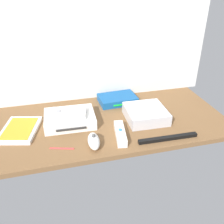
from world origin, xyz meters
TOP-DOWN VIEW (x-y plane):
  - ground_plane at (0.00, 0.00)cm, footprint 100.00×48.00cm
  - back_wall at (0.00, 24.60)cm, footprint 110.00×1.20cm
  - game_console at (-18.13, 1.88)cm, footprint 21.53×17.05cm
  - mini_computer at (14.57, -2.73)cm, footprint 17.49×17.49cm
  - game_case at (-38.61, 0.70)cm, footprint 17.86×21.76cm
  - network_router at (6.86, 15.87)cm, footprint 18.64×13.10cm
  - remote_wand at (-0.43, -13.10)cm, footprint 5.85×15.18cm
  - remote_nunchuk at (-11.13, -16.18)cm, footprint 4.96×10.23cm
  - remote_classic_pad at (-18.41, 1.10)cm, footprint 15.81×10.98cm
  - sensor_bar at (17.34, -19.65)cm, footprint 24.03×2.35cm
  - stylus_pen at (-22.91, -15.16)cm, footprint 8.83×3.20cm

SIDE VIEW (x-z plane):
  - ground_plane at x=0.00cm, z-range -2.00..0.00cm
  - stylus_pen at x=-22.91cm, z-range 0.00..0.70cm
  - sensor_bar at x=17.34cm, z-range 0.00..1.40cm
  - game_case at x=-38.61cm, z-range -0.02..1.54cm
  - remote_wand at x=-0.43cm, z-range -0.19..3.21cm
  - network_router at x=6.86cm, z-range 0.00..3.40cm
  - remote_nunchuk at x=-11.13cm, z-range -0.51..4.59cm
  - game_console at x=-18.13cm, z-range 0.00..4.40cm
  - mini_computer at x=14.57cm, z-range -0.01..5.29cm
  - remote_classic_pad at x=-18.41cm, z-range 4.21..6.61cm
  - back_wall at x=0.00cm, z-range 0.00..64.00cm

